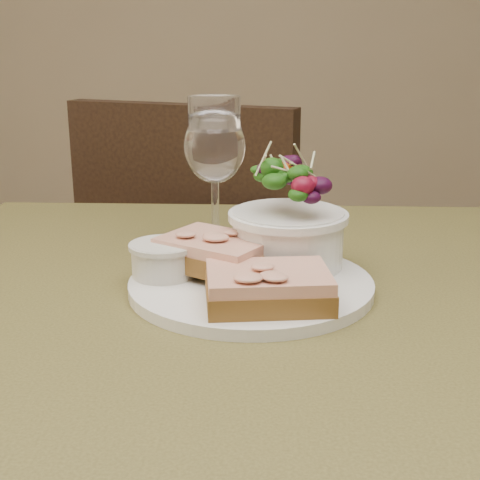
{
  "coord_description": "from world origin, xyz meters",
  "views": [
    {
      "loc": [
        0.03,
        -0.64,
        1.0
      ],
      "look_at": [
        0.0,
        0.0,
        0.81
      ],
      "focal_mm": 50.0,
      "sensor_mm": 36.0,
      "label": 1
    }
  ],
  "objects_px": {
    "chair_far": "(221,380)",
    "wine_glass": "(215,151)",
    "cafe_table": "(240,385)",
    "dinner_plate": "(251,285)",
    "sandwich_back": "(216,252)",
    "salad_bowl": "(288,213)",
    "ramekin": "(163,258)",
    "sandwich_front": "(268,287)"
  },
  "relations": [
    {
      "from": "salad_bowl",
      "to": "wine_glass",
      "type": "relative_size",
      "value": 0.73
    },
    {
      "from": "cafe_table",
      "to": "chair_far",
      "type": "distance_m",
      "value": 0.75
    },
    {
      "from": "salad_bowl",
      "to": "dinner_plate",
      "type": "bearing_deg",
      "value": -128.16
    },
    {
      "from": "chair_far",
      "to": "wine_glass",
      "type": "relative_size",
      "value": 5.14
    },
    {
      "from": "chair_far",
      "to": "sandwich_back",
      "type": "bearing_deg",
      "value": 113.32
    },
    {
      "from": "dinner_plate",
      "to": "salad_bowl",
      "type": "distance_m",
      "value": 0.09
    },
    {
      "from": "sandwich_front",
      "to": "dinner_plate",
      "type": "bearing_deg",
      "value": 98.77
    },
    {
      "from": "dinner_plate",
      "to": "sandwich_front",
      "type": "relative_size",
      "value": 2.02
    },
    {
      "from": "chair_far",
      "to": "wine_glass",
      "type": "height_order",
      "value": "wine_glass"
    },
    {
      "from": "sandwich_front",
      "to": "ramekin",
      "type": "height_order",
      "value": "ramekin"
    },
    {
      "from": "ramekin",
      "to": "salad_bowl",
      "type": "bearing_deg",
      "value": 17.39
    },
    {
      "from": "cafe_table",
      "to": "ramekin",
      "type": "distance_m",
      "value": 0.16
    },
    {
      "from": "sandwich_back",
      "to": "wine_glass",
      "type": "xyz_separation_m",
      "value": [
        -0.01,
        0.13,
        0.09
      ]
    },
    {
      "from": "sandwich_back",
      "to": "ramekin",
      "type": "distance_m",
      "value": 0.06
    },
    {
      "from": "sandwich_front",
      "to": "wine_glass",
      "type": "distance_m",
      "value": 0.24
    },
    {
      "from": "dinner_plate",
      "to": "sandwich_back",
      "type": "height_order",
      "value": "sandwich_back"
    },
    {
      "from": "cafe_table",
      "to": "sandwich_back",
      "type": "relative_size",
      "value": 5.69
    },
    {
      "from": "chair_far",
      "to": "salad_bowl",
      "type": "relative_size",
      "value": 7.09
    },
    {
      "from": "cafe_table",
      "to": "sandwich_back",
      "type": "xyz_separation_m",
      "value": [
        -0.03,
        0.04,
        0.14
      ]
    },
    {
      "from": "cafe_table",
      "to": "salad_bowl",
      "type": "xyz_separation_m",
      "value": [
        0.05,
        0.07,
        0.17
      ]
    },
    {
      "from": "cafe_table",
      "to": "sandwich_front",
      "type": "xyz_separation_m",
      "value": [
        0.03,
        -0.04,
        0.13
      ]
    },
    {
      "from": "chair_far",
      "to": "ramekin",
      "type": "bearing_deg",
      "value": 108.22
    },
    {
      "from": "sandwich_back",
      "to": "ramekin",
      "type": "relative_size",
      "value": 2.09
    },
    {
      "from": "dinner_plate",
      "to": "chair_far",
      "type": "bearing_deg",
      "value": 97.22
    },
    {
      "from": "salad_bowl",
      "to": "wine_glass",
      "type": "height_order",
      "value": "wine_glass"
    },
    {
      "from": "dinner_plate",
      "to": "salad_bowl",
      "type": "bearing_deg",
      "value": 51.84
    },
    {
      "from": "chair_far",
      "to": "salad_bowl",
      "type": "height_order",
      "value": "chair_far"
    },
    {
      "from": "salad_bowl",
      "to": "sandwich_front",
      "type": "bearing_deg",
      "value": -100.35
    },
    {
      "from": "sandwich_back",
      "to": "salad_bowl",
      "type": "relative_size",
      "value": 1.11
    },
    {
      "from": "salad_bowl",
      "to": "wine_glass",
      "type": "bearing_deg",
      "value": 131.45
    },
    {
      "from": "sandwich_back",
      "to": "salad_bowl",
      "type": "bearing_deg",
      "value": 53.69
    },
    {
      "from": "chair_far",
      "to": "wine_glass",
      "type": "xyz_separation_m",
      "value": [
        0.03,
        -0.49,
        0.58
      ]
    },
    {
      "from": "dinner_plate",
      "to": "ramekin",
      "type": "xyz_separation_m",
      "value": [
        -0.09,
        0.01,
        0.03
      ]
    },
    {
      "from": "dinner_plate",
      "to": "ramekin",
      "type": "relative_size",
      "value": 3.82
    },
    {
      "from": "ramekin",
      "to": "dinner_plate",
      "type": "bearing_deg",
      "value": -5.1
    },
    {
      "from": "cafe_table",
      "to": "sandwich_front",
      "type": "distance_m",
      "value": 0.14
    },
    {
      "from": "dinner_plate",
      "to": "wine_glass",
      "type": "bearing_deg",
      "value": 108.15
    },
    {
      "from": "dinner_plate",
      "to": "sandwich_back",
      "type": "distance_m",
      "value": 0.05
    },
    {
      "from": "wine_glass",
      "to": "ramekin",
      "type": "bearing_deg",
      "value": -107.37
    },
    {
      "from": "dinner_plate",
      "to": "wine_glass",
      "type": "relative_size",
      "value": 1.47
    },
    {
      "from": "chair_far",
      "to": "ramekin",
      "type": "xyz_separation_m",
      "value": [
        -0.01,
        -0.63,
        0.49
      ]
    },
    {
      "from": "chair_far",
      "to": "salad_bowl",
      "type": "distance_m",
      "value": 0.8
    }
  ]
}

